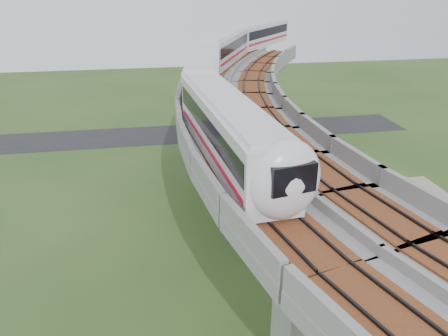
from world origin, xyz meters
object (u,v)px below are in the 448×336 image
(car_red, at_px, (403,220))
(metro_train, at_px, (235,61))
(car_white, at_px, (429,302))
(car_dark, at_px, (389,218))

(car_red, bearing_deg, metro_train, -160.28)
(car_white, height_order, car_dark, car_dark)
(car_white, height_order, car_red, car_red)
(car_white, bearing_deg, metro_train, 79.97)
(car_red, height_order, car_dark, car_red)
(car_dark, bearing_deg, metro_train, 54.12)
(car_red, xyz_separation_m, car_dark, (-0.93, 0.63, -0.08))
(metro_train, relative_size, car_dark, 14.47)
(car_red, bearing_deg, car_dark, -144.14)
(car_white, distance_m, car_dark, 10.82)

